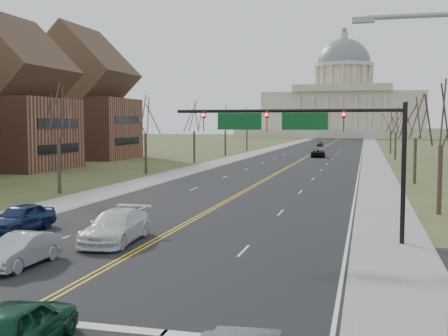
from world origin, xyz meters
The scene contains 30 objects.
ground centered at (0.00, 0.00, 0.00)m, with size 600.00×600.00×0.00m, color #414924.
road centered at (0.00, 110.00, 0.01)m, with size 20.00×380.00×0.01m, color black.
cross_road centered at (0.00, 6.00, 0.01)m, with size 120.00×14.00×0.01m, color black.
sidewalk_left centered at (-12.00, 110.00, 0.01)m, with size 4.00×380.00×0.03m, color gray.
sidewalk_right centered at (12.00, 110.00, 0.01)m, with size 4.00×380.00×0.03m, color gray.
center_line centered at (0.00, 110.00, 0.01)m, with size 0.42×380.00×0.01m, color gold.
edge_line_left centered at (-9.80, 110.00, 0.01)m, with size 0.15×380.00×0.01m, color silver.
edge_line_right centered at (9.80, 110.00, 0.01)m, with size 0.15×380.00×0.01m, color silver.
stop_bar centered at (5.00, -1.00, 0.01)m, with size 9.50×0.50×0.01m, color silver.
capitol centered at (0.00, 249.91, 14.20)m, with size 90.00×60.00×50.00m.
signal_mast centered at (7.45, 13.50, 5.76)m, with size 12.12×0.44×7.20m.
street_light centered at (12.74, 0.00, 5.23)m, with size 2.90×0.25×9.07m.
tree_r_0 centered at (15.50, 24.00, 6.55)m, with size 3.74×3.74×8.50m.
tree_l_0 centered at (-15.50, 28.00, 6.94)m, with size 3.96×3.96×9.00m.
tree_r_1 centered at (15.50, 44.00, 6.55)m, with size 3.74×3.74×8.50m.
tree_l_1 centered at (-15.50, 48.00, 6.94)m, with size 3.96×3.96×9.00m.
tree_r_2 centered at (15.50, 64.00, 6.55)m, with size 3.74×3.74×8.50m.
tree_l_2 centered at (-15.50, 68.00, 6.94)m, with size 3.96×3.96×9.00m.
tree_r_3 centered at (15.50, 84.00, 6.55)m, with size 3.74×3.74×8.50m.
tree_l_3 centered at (-15.50, 88.00, 6.94)m, with size 3.96×3.96×9.00m.
tree_r_4 centered at (15.50, 104.00, 6.55)m, with size 3.74×3.74×8.50m.
tree_l_4 centered at (-15.50, 108.00, 6.94)m, with size 3.96×3.96×9.00m.
bldg_left_mid centered at (-36.00, 50.00, 8.54)m, with size 15.10×14.28×20.75m.
bldg_left_far centered at (-38.00, 74.00, 9.54)m, with size 17.10×14.28×23.25m.
car_nb_inner_lead centered at (1.77, -3.34, 0.76)m, with size 1.78×4.41×1.50m, color #0D3C24.
car_sb_inner_lead centered at (-3.64, 4.79, 0.71)m, with size 1.49×4.26×1.40m, color #A9ACB1.
car_sb_inner_second centered at (-1.80, 10.29, 0.83)m, with size 2.30×5.66×1.64m, color white.
car_sb_outer_second centered at (-8.19, 11.45, 0.81)m, with size 1.89×4.70×1.60m, color #15234C.
car_far_nb centered at (2.14, 87.46, 0.76)m, with size 2.47×5.36×1.49m, color black.
car_far_sb centered at (-1.50, 137.51, 0.73)m, with size 1.70×4.23×1.44m, color #47494E.
Camera 1 is at (10.64, -16.04, 6.12)m, focal length 45.00 mm.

